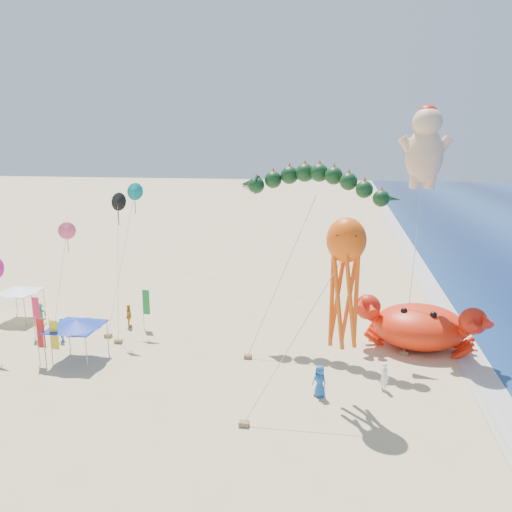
{
  "coord_description": "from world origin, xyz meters",
  "views": [
    {
      "loc": [
        3.53,
        -29.07,
        13.69
      ],
      "look_at": [
        -2.0,
        2.0,
        6.5
      ],
      "focal_mm": 35.0,
      "sensor_mm": 36.0,
      "label": 1
    }
  ],
  "objects": [
    {
      "name": "ground",
      "position": [
        0.0,
        0.0,
        0.0
      ],
      "size": [
        320.0,
        320.0,
        0.0
      ],
      "primitive_type": "plane",
      "color": "#D1B784",
      "rests_on": "ground"
    },
    {
      "name": "feather_flags",
      "position": [
        -14.3,
        0.02,
        2.01
      ],
      "size": [
        7.56,
        7.19,
        3.2
      ],
      "color": "gray",
      "rests_on": "ground"
    },
    {
      "name": "dragon_kite",
      "position": [
        1.51,
        4.34,
        10.78
      ],
      "size": [
        10.69,
        6.11,
        11.95
      ],
      "color": "black",
      "rests_on": "ground"
    },
    {
      "name": "octopus_kite",
      "position": [
        3.68,
        -3.8,
        7.15
      ],
      "size": [
        5.9,
        4.65,
        10.02
      ],
      "color": "#FF5A0D",
      "rests_on": "ground"
    },
    {
      "name": "small_kites",
      "position": [
        -14.81,
        2.98,
        7.35
      ],
      "size": [
        7.91,
        10.77,
        10.81
      ],
      "color": "#0C8480",
      "rests_on": "ground"
    },
    {
      "name": "beachgoers",
      "position": [
        -9.03,
        1.07,
        0.86
      ],
      "size": [
        26.18,
        9.16,
        1.81
      ],
      "color": "gold",
      "rests_on": "ground"
    },
    {
      "name": "canopy_blue",
      "position": [
        -13.03,
        -1.59,
        2.44
      ],
      "size": [
        3.34,
        3.34,
        2.71
      ],
      "color": "gray",
      "rests_on": "ground"
    },
    {
      "name": "foam_strip",
      "position": [
        12.0,
        0.0,
        0.01
      ],
      "size": [
        320.0,
        320.0,
        0.0
      ],
      "primitive_type": "plane",
      "color": "silver",
      "rests_on": "ground"
    },
    {
      "name": "crab_inflatable",
      "position": [
        8.87,
        4.24,
        1.61
      ],
      "size": [
        8.35,
        6.5,
        3.66
      ],
      "color": "red",
      "rests_on": "ground"
    },
    {
      "name": "cherub_kite",
      "position": [
        8.64,
        6.16,
        13.53
      ],
      "size": [
        2.47,
        4.54,
        16.09
      ],
      "color": "#F8C797",
      "rests_on": "ground"
    },
    {
      "name": "canopy_white",
      "position": [
        -21.38,
        4.58,
        2.44
      ],
      "size": [
        3.04,
        3.04,
        2.71
      ],
      "color": "gray",
      "rests_on": "ground"
    }
  ]
}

